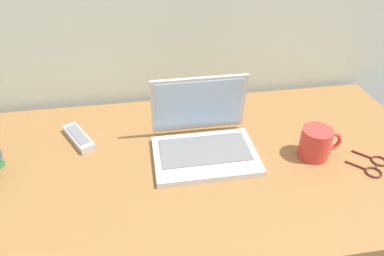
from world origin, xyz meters
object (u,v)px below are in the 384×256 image
Objects in this scene: remote_control_near at (79,137)px; eyeglasses at (375,166)px; laptop at (203,137)px; coffee_mug at (316,143)px.

remote_control_near reaches higher than eyeglasses.
remote_control_near is 0.91m from eyeglasses.
laptop reaches higher than remote_control_near.
laptop is 1.91× the size of remote_control_near.
eyeglasses is (0.87, -0.28, -0.01)m from remote_control_near.
eyeglasses is at bearing -26.78° from coffee_mug.
eyeglasses is at bearing -17.50° from remote_control_near.
laptop is 2.40× the size of coffee_mug.
coffee_mug is (0.33, -0.09, 0.00)m from laptop.
coffee_mug is 0.94× the size of eyeglasses.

